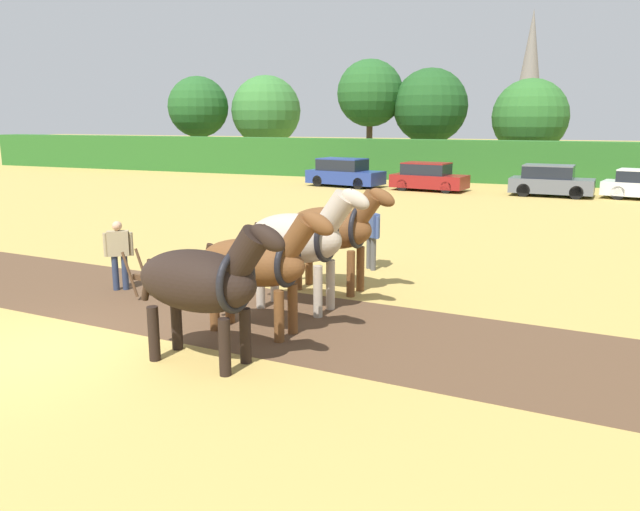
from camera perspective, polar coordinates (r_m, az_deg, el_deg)
ground_plane at (r=11.36m, az=-23.77°, el=-8.08°), size 240.00×240.00×0.00m
plowed_furrow_strip at (r=14.58m, az=-18.50°, el=-3.25°), size 28.25×5.46×0.01m
hedgerow at (r=40.18m, az=11.52°, el=8.52°), size 74.61×1.92×2.52m
tree_far_left at (r=52.88m, az=-11.08°, el=13.17°), size 4.88×4.88×7.20m
tree_left at (r=52.28m, az=-4.95°, el=13.04°), size 5.64×5.64×7.28m
tree_center_left at (r=46.17m, az=4.60°, el=14.55°), size 4.74×4.74×7.98m
tree_center at (r=45.71m, az=10.06°, el=13.29°), size 5.23×5.23×7.30m
tree_center_right at (r=44.94m, az=18.65°, el=11.92°), size 5.03×5.03×6.45m
church_spire at (r=81.97m, az=18.61°, el=15.15°), size 2.55×2.55×16.59m
draft_horse_lead_left at (r=9.75m, az=-10.67°, el=-2.29°), size 2.77×1.15×2.38m
draft_horse_lead_right at (r=11.01m, az=-5.69°, el=-0.67°), size 2.79×1.01×2.35m
draft_horse_trail_left at (r=12.31m, az=-1.84°, el=1.61°), size 2.74×1.15×2.58m
draft_horse_trail_right at (r=13.71m, az=1.26°, el=2.48°), size 2.66×1.09×2.44m
plow at (r=13.43m, az=-13.70°, el=-2.84°), size 1.81×0.48×1.13m
farmer_at_plow at (r=14.58m, az=-17.92°, el=0.41°), size 0.55×0.42×1.57m
farmer_beside_team at (r=15.84m, az=4.74°, el=2.21°), size 0.52×0.49×1.69m
parked_car_far_left at (r=35.91m, az=2.24°, el=7.54°), size 4.58×2.57×1.60m
parked_car_left at (r=34.28m, az=9.88°, el=7.06°), size 4.15×2.29×1.50m
parked_car_center_left at (r=33.35m, az=20.33°, el=6.39°), size 4.04×2.02×1.56m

